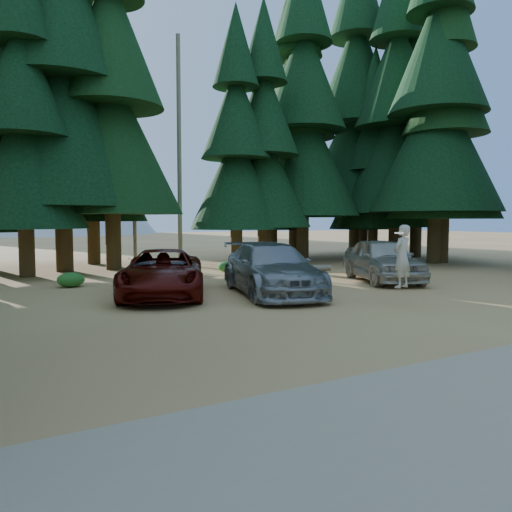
# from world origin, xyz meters

# --- Properties ---
(ground) EXTENTS (160.00, 160.00, 0.00)m
(ground) POSITION_xyz_m (0.00, 0.00, 0.00)
(ground) COLOR #B97B4E
(ground) RESTS_ON ground
(forest_belt_north) EXTENTS (36.00, 7.00, 22.00)m
(forest_belt_north) POSITION_xyz_m (0.00, 15.00, 0.00)
(forest_belt_north) COLOR black
(forest_belt_north) RESTS_ON ground
(snag_front) EXTENTS (0.24, 0.24, 12.00)m
(snag_front) POSITION_xyz_m (0.80, 14.50, 6.00)
(snag_front) COLOR gray
(snag_front) RESTS_ON ground
(snag_back) EXTENTS (0.20, 0.20, 10.00)m
(snag_back) POSITION_xyz_m (-1.20, 16.00, 5.00)
(snag_back) COLOR gray
(snag_back) RESTS_ON ground
(mountain_peak) EXTENTS (48.00, 50.00, 28.00)m
(mountain_peak) POSITION_xyz_m (-2.59, 88.23, 12.71)
(mountain_peak) COLOR #93969B
(mountain_peak) RESTS_ON ground
(red_pickup) EXTENTS (4.32, 5.87, 1.48)m
(red_pickup) POSITION_xyz_m (-3.69, 4.43, 0.74)
(red_pickup) COLOR #540C07
(red_pickup) RESTS_ON ground
(silver_minivan_center) EXTENTS (3.65, 6.07, 1.65)m
(silver_minivan_center) POSITION_xyz_m (-0.46, 3.16, 0.82)
(silver_minivan_center) COLOR #919498
(silver_minivan_center) RESTS_ON ground
(silver_minivan_right) EXTENTS (3.81, 5.39, 1.70)m
(silver_minivan_right) POSITION_xyz_m (5.12, 3.92, 0.85)
(silver_minivan_right) COLOR #B9B2A4
(silver_minivan_right) RESTS_ON ground
(frisbee_player) EXTENTS (0.72, 0.55, 1.76)m
(frisbee_player) POSITION_xyz_m (1.56, -0.51, 1.40)
(frisbee_player) COLOR beige
(frisbee_player) RESTS_ON ground
(log_left) EXTENTS (3.83, 2.48, 0.31)m
(log_left) POSITION_xyz_m (-2.02, 9.01, 0.15)
(log_left) COLOR gray
(log_left) RESTS_ON ground
(log_mid) EXTENTS (3.02, 1.72, 0.27)m
(log_mid) POSITION_xyz_m (4.50, 8.95, 0.13)
(log_mid) COLOR gray
(log_mid) RESTS_ON ground
(log_right) EXTENTS (4.40, 2.17, 0.30)m
(log_right) POSITION_xyz_m (7.64, 7.00, 0.15)
(log_right) COLOR gray
(log_right) RESTS_ON ground
(shrub_left) EXTENTS (0.96, 0.96, 0.53)m
(shrub_left) POSITION_xyz_m (-5.81, 8.24, 0.26)
(shrub_left) COLOR #225D1B
(shrub_left) RESTS_ON ground
(shrub_center_left) EXTENTS (1.01, 1.01, 0.56)m
(shrub_center_left) POSITION_xyz_m (-1.06, 9.63, 0.28)
(shrub_center_left) COLOR #225D1B
(shrub_center_left) RESTS_ON ground
(shrub_center_right) EXTENTS (0.98, 0.98, 0.54)m
(shrub_center_right) POSITION_xyz_m (1.85, 9.91, 0.27)
(shrub_center_right) COLOR #225D1B
(shrub_center_right) RESTS_ON ground
(shrub_right) EXTENTS (0.91, 0.91, 0.50)m
(shrub_right) POSITION_xyz_m (1.36, 10.00, 0.25)
(shrub_right) COLOR #225D1B
(shrub_right) RESTS_ON ground
(shrub_far_right) EXTENTS (1.17, 1.17, 0.65)m
(shrub_far_right) POSITION_xyz_m (7.89, 8.60, 0.32)
(shrub_far_right) COLOR #225D1B
(shrub_far_right) RESTS_ON ground
(shrub_edge_east) EXTENTS (0.89, 0.89, 0.49)m
(shrub_edge_east) POSITION_xyz_m (8.11, 5.50, 0.24)
(shrub_edge_east) COLOR #225D1B
(shrub_edge_east) RESTS_ON ground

